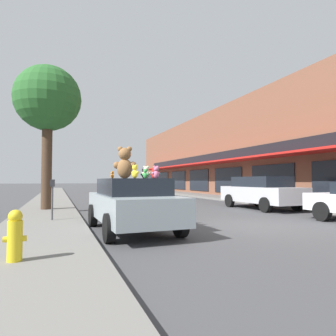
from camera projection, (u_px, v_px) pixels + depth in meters
ground_plane at (253, 226)px, 9.14m from camera, size 260.00×260.00×0.00m
sidewalk_near at (40, 236)px, 7.06m from camera, size 2.32×90.00×0.16m
storefront_row at (283, 155)px, 29.14m from camera, size 17.22×41.75×7.66m
plush_art_car at (132, 203)px, 8.23m from camera, size 2.03×4.25×1.45m
teddy_bear_giant at (125, 163)px, 8.49m from camera, size 0.69×0.51×0.92m
teddy_bear_cream at (146, 172)px, 8.04m from camera, size 0.26×0.19×0.34m
teddy_bear_orange at (112, 175)px, 8.67m from camera, size 0.13×0.16×0.22m
teddy_bear_black at (144, 174)px, 8.63m from camera, size 0.22×0.15×0.28m
teddy_bear_purple at (125, 173)px, 9.09m from camera, size 0.25×0.24×0.37m
teddy_bear_green at (145, 174)px, 7.81m from camera, size 0.18×0.16×0.25m
teddy_bear_pink at (156, 172)px, 7.69m from camera, size 0.25×0.16×0.33m
teddy_bear_yellow at (135, 172)px, 7.20m from camera, size 0.19×0.25×0.33m
teddy_bear_teal at (156, 173)px, 7.96m from camera, size 0.24×0.15×0.32m
teddy_bear_red at (154, 174)px, 8.53m from camera, size 0.22×0.16×0.28m
parked_car_far_center at (261, 192)px, 14.65m from camera, size 1.96×4.62×1.58m
street_tree at (48, 100)px, 13.08m from camera, size 2.85×2.85×6.26m
fire_hydrant at (15, 235)px, 4.62m from camera, size 0.33×0.22×0.79m
parking_meter at (52, 194)px, 9.42m from camera, size 0.14×0.10×1.27m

